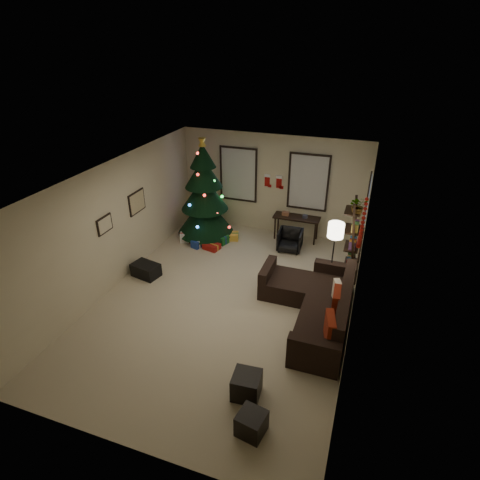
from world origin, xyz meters
name	(u,v)px	position (x,y,z in m)	size (l,w,h in m)	color
floor	(226,301)	(0.00, 0.00, 0.00)	(7.00, 7.00, 0.00)	#B7A98A
ceiling	(223,176)	(0.00, 0.00, 2.70)	(7.00, 7.00, 0.00)	white
wall_back	(273,185)	(0.00, 3.50, 1.35)	(5.00, 5.00, 0.00)	beige
wall_front	(117,376)	(0.00, -3.50, 1.35)	(5.00, 5.00, 0.00)	beige
wall_left	(114,225)	(-2.50, 0.00, 1.35)	(7.00, 7.00, 0.00)	beige
wall_right	(359,266)	(2.50, 0.00, 1.35)	(7.00, 7.00, 0.00)	beige
window_back_left	(239,174)	(-0.95, 3.47, 1.55)	(1.05, 0.06, 1.50)	#728CB2
window_back_right	(308,182)	(0.95, 3.47, 1.55)	(1.05, 0.06, 1.50)	#728CB2
window_right_wall	(367,205)	(2.47, 2.55, 1.50)	(0.06, 0.90, 1.30)	#728CB2
christmas_tree	(204,197)	(-1.57, 2.56, 1.15)	(1.50, 1.50, 2.78)	black
presents	(211,240)	(-1.28, 2.20, 0.10)	(1.43, 1.01, 0.25)	maroon
sofa	(317,305)	(1.84, 0.12, 0.28)	(1.86, 2.70, 0.86)	black
pillow_red_a	(330,329)	(2.21, -0.96, 0.64)	(0.13, 0.49, 0.49)	maroon
pillow_red_b	(336,302)	(2.21, -0.18, 0.64)	(0.13, 0.48, 0.48)	maroon
pillow_cream	(338,293)	(2.21, 0.13, 0.63)	(0.12, 0.41, 0.41)	beige
ottoman_near	(247,385)	(1.17, -2.14, 0.20)	(0.42, 0.42, 0.40)	black
ottoman_far	(251,423)	(1.44, -2.73, 0.17)	(0.37, 0.37, 0.35)	black
desk	(297,219)	(0.76, 3.22, 0.58)	(1.21, 0.43, 0.65)	black
desk_chair	(290,240)	(0.75, 2.57, 0.28)	(0.54, 0.51, 0.56)	black
bookshelf	(353,242)	(2.30, 1.76, 0.92)	(0.30, 0.56, 1.90)	black
potted_plant	(359,203)	(2.30, 1.72, 1.84)	(0.50, 0.43, 0.55)	#4C4C4C
floor_lamp	(335,235)	(1.95, 1.21, 1.29)	(0.33, 0.33, 1.55)	black
art_map	(137,202)	(-2.48, 0.87, 1.54)	(0.04, 0.60, 0.50)	black
art_abstract	(105,225)	(-2.48, -0.32, 1.51)	(0.04, 0.45, 0.35)	black
gallery	(359,257)	(2.48, -0.07, 1.57)	(0.03, 1.25, 0.54)	black
garland	(362,225)	(2.45, 0.01, 2.13)	(0.08, 1.90, 0.30)	#A5140C
stocking_left	(268,180)	(-0.14, 3.52, 1.46)	(0.20, 0.05, 0.36)	#990F0C
stocking_right	(279,182)	(0.19, 3.48, 1.47)	(0.20, 0.05, 0.36)	#990F0C
storage_bin	(146,270)	(-2.07, 0.29, 0.15)	(0.61, 0.40, 0.30)	black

